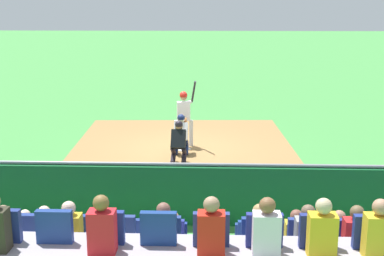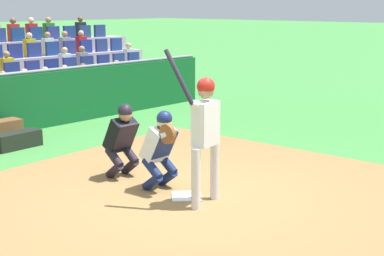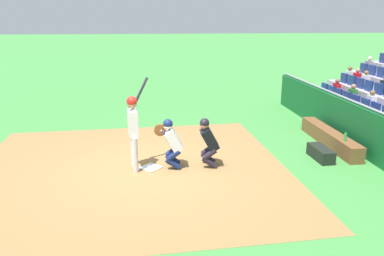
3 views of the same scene
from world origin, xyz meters
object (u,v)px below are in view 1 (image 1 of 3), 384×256
water_bottle_on_bench (178,189)px  catcher_crouching (181,132)px  batter_at_plate (184,112)px  home_plate_umpire (179,140)px  equipment_duffel_bag (175,194)px  home_plate_marker (182,149)px  dugout_bench (221,204)px

water_bottle_on_bench → catcher_crouching: bearing=92.4°
batter_at_plate → home_plate_umpire: (-0.06, -1.82, -0.45)m
catcher_crouching → batter_at_plate: bearing=88.0°
batter_at_plate → home_plate_umpire: size_ratio=1.75×
catcher_crouching → equipment_duffel_bag: (0.09, -3.96, -0.55)m
catcher_crouching → equipment_duffel_bag: bearing=-88.7°
home_plate_marker → catcher_crouching: size_ratio=0.35×
water_bottle_on_bench → home_plate_marker: bearing=92.3°
home_plate_marker → batter_at_plate: 1.20m
home_plate_marker → dugout_bench: (1.17, -5.24, 0.20)m
batter_at_plate → catcher_crouching: bearing=-92.0°
home_plate_umpire → home_plate_marker: bearing=89.4°
equipment_duffel_bag → dugout_bench: bearing=-37.8°
catcher_crouching → dugout_bench: size_ratio=0.41×
dugout_bench → equipment_duffel_bag: dugout_bench is taller
home_plate_umpire → water_bottle_on_bench: home_plate_umpire is taller
home_plate_umpire → dugout_bench: bearing=-72.7°
catcher_crouching → home_plate_umpire: size_ratio=1.00×
home_plate_umpire → equipment_duffel_bag: 3.09m
home_plate_marker → batter_at_plate: (0.04, 0.39, 1.13)m
home_plate_marker → home_plate_umpire: size_ratio=0.35×
batter_at_plate → dugout_bench: batter_at_plate is taller
dugout_bench → catcher_crouching: bearing=103.8°
catcher_crouching → equipment_duffel_bag: 4.00m
dugout_bench → water_bottle_on_bench: 1.03m
catcher_crouching → equipment_duffel_bag: catcher_crouching is taller
home_plate_marker → water_bottle_on_bench: 5.20m
catcher_crouching → home_plate_umpire: bearing=-91.7°
home_plate_marker → home_plate_umpire: (-0.02, -1.43, 0.67)m
catcher_crouching → home_plate_marker: bearing=91.4°
batter_at_plate → dugout_bench: size_ratio=0.71×
home_plate_marker → home_plate_umpire: 1.59m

